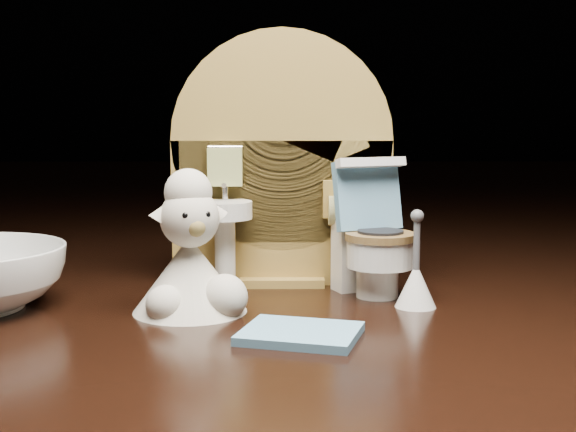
{
  "coord_description": "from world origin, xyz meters",
  "views": [
    {
      "loc": [
        0.0,
        -0.41,
        0.1
      ],
      "look_at": [
        0.0,
        0.02,
        0.05
      ],
      "focal_mm": 50.0,
      "sensor_mm": 36.0,
      "label": 1
    }
  ],
  "objects": [
    {
      "name": "toilet_brush",
      "position": [
        0.07,
        0.0,
        0.01
      ],
      "size": [
        0.02,
        0.02,
        0.05
      ],
      "color": "white",
      "rests_on": "ground"
    },
    {
      "name": "toy_toilet",
      "position": [
        0.05,
        0.03,
        0.03
      ],
      "size": [
        0.05,
        0.05,
        0.08
      ],
      "rotation": [
        0.0,
        0.0,
        0.38
      ],
      "color": "white",
      "rests_on": "ground"
    },
    {
      "name": "backdrop_panel",
      "position": [
        -0.0,
        0.06,
        0.07
      ],
      "size": [
        0.13,
        0.05,
        0.15
      ],
      "color": "olive",
      "rests_on": "ground"
    },
    {
      "name": "bath_mat",
      "position": [
        0.01,
        -0.05,
        0.0
      ],
      "size": [
        0.06,
        0.06,
        0.0
      ],
      "primitive_type": "cube",
      "rotation": [
        0.0,
        0.0,
        -0.28
      ],
      "color": "#6198BB",
      "rests_on": "ground"
    },
    {
      "name": "plush_lamb",
      "position": [
        -0.05,
        -0.01,
        0.03
      ],
      "size": [
        0.06,
        0.06,
        0.08
      ],
      "rotation": [
        0.0,
        0.0,
        0.38
      ],
      "color": "beige",
      "rests_on": "ground"
    }
  ]
}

